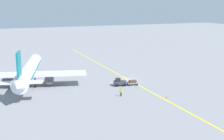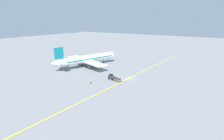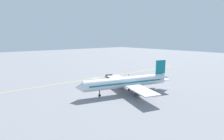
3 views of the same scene
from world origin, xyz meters
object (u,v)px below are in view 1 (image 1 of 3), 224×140
object	(u,v)px
baggage_cart_trailing	(133,82)
traffic_cone_near_nose	(167,97)
baggage_tug_dark	(120,82)
traffic_cone_mid_apron	(79,84)
airplane_at_gate	(29,71)
ground_crew_worker	(121,92)

from	to	relation	value
baggage_cart_trailing	traffic_cone_near_nose	distance (m)	12.98
baggage_tug_dark	traffic_cone_mid_apron	size ratio (longest dim) A/B	5.93
airplane_at_gate	traffic_cone_mid_apron	xyz separation A→B (m)	(11.47, -4.54, -3.43)
baggage_cart_trailing	ground_crew_worker	world-z (taller)	ground_crew_worker
baggage_cart_trailing	ground_crew_worker	size ratio (longest dim) A/B	1.70
ground_crew_worker	baggage_tug_dark	bearing A→B (deg)	65.87
traffic_cone_near_nose	baggage_cart_trailing	bearing A→B (deg)	96.73
baggage_tug_dark	traffic_cone_near_nose	distance (m)	14.44
ground_crew_worker	traffic_cone_mid_apron	size ratio (longest dim) A/B	3.05
baggage_cart_trailing	airplane_at_gate	bearing A→B (deg)	157.54
baggage_tug_dark	traffic_cone_near_nose	size ratio (longest dim) A/B	5.93
traffic_cone_mid_apron	baggage_cart_trailing	bearing A→B (deg)	-23.28
baggage_tug_dark	traffic_cone_near_nose	bearing A→B (deg)	-70.86
baggage_cart_trailing	ground_crew_worker	bearing A→B (deg)	-132.75
baggage_cart_trailing	traffic_cone_near_nose	world-z (taller)	baggage_cart_trailing
traffic_cone_near_nose	baggage_tug_dark	bearing A→B (deg)	109.14
airplane_at_gate	traffic_cone_near_nose	world-z (taller)	airplane_at_gate
baggage_cart_trailing	traffic_cone_mid_apron	distance (m)	13.29
airplane_at_gate	traffic_cone_mid_apron	size ratio (longest dim) A/B	63.32
airplane_at_gate	baggage_cart_trailing	distance (m)	25.78
baggage_tug_dark	airplane_at_gate	bearing A→B (deg)	156.17
airplane_at_gate	ground_crew_worker	xyz separation A→B (m)	(16.78, -17.23, -2.80)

